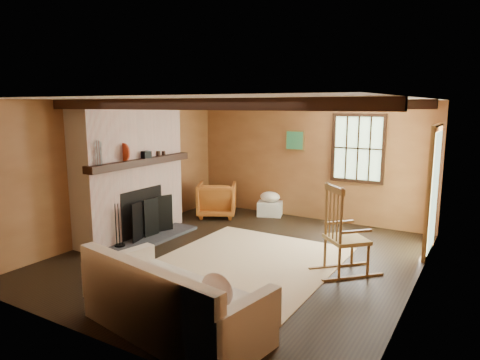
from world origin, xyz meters
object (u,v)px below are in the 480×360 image
Objects in this scene: fireplace at (131,175)px; rocking_chair at (344,236)px; sofa at (171,306)px; laundry_basket at (270,209)px; armchair at (217,199)px.

fireplace is 1.90× the size of rocking_chair.
sofa is at bearing 111.77° from rocking_chair.
rocking_chair is 2.53× the size of laundry_basket.
laundry_basket is (-2.29, 2.28, -0.38)m from rocking_chair.
rocking_chair is at bearing 124.38° from armchair.
sofa reaches higher than armchair.
fireplace is 3.83m from rocking_chair.
sofa is 4.91m from laundry_basket.
sofa is (2.76, -2.26, -0.81)m from fireplace.
rocking_chair is 2.68m from sofa.
sofa is (-1.03, -2.46, -0.24)m from rocking_chair.
rocking_chair is 3.65m from armchair.
laundry_basket is at bearing 59.14° from fireplace.
fireplace is 3.05m from laundry_basket.
armchair is at bearing 16.98° from rocking_chair.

